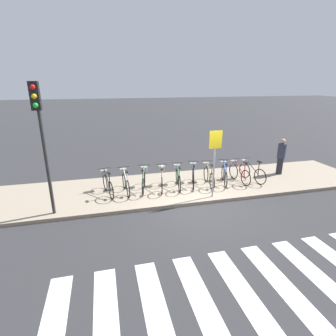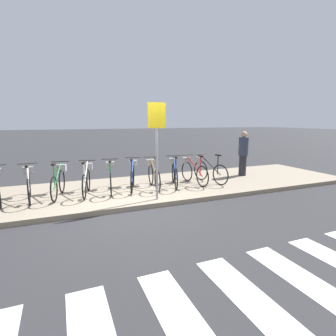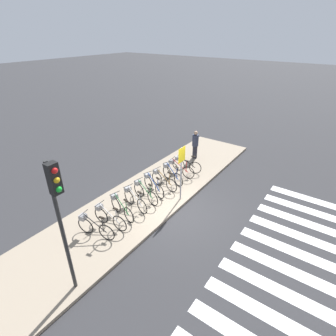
{
  "view_description": "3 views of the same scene",
  "coord_description": "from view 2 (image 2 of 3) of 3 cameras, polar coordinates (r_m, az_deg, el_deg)",
  "views": [
    {
      "loc": [
        -2.94,
        -7.64,
        4.05
      ],
      "look_at": [
        -0.72,
        1.26,
        1.0
      ],
      "focal_mm": 28.0,
      "sensor_mm": 36.0,
      "label": 1
    },
    {
      "loc": [
        -1.51,
        -5.68,
        2.08
      ],
      "look_at": [
        1.42,
        1.38,
        0.69
      ],
      "focal_mm": 28.0,
      "sensor_mm": 36.0,
      "label": 2
    },
    {
      "loc": [
        -7.14,
        -4.65,
        6.51
      ],
      "look_at": [
        1.11,
        1.25,
        1.13
      ],
      "focal_mm": 28.0,
      "sensor_mm": 36.0,
      "label": 3
    }
  ],
  "objects": [
    {
      "name": "parked_bicycle_4",
      "position": [
        7.46,
        -12.41,
        -1.84
      ],
      "size": [
        0.46,
        1.51,
        0.94
      ],
      "color": "black",
      "rests_on": "sidewalk"
    },
    {
      "name": "parked_bicycle_8",
      "position": [
        8.26,
        5.38,
        -0.47
      ],
      "size": [
        0.46,
        1.52,
        0.94
      ],
      "color": "black",
      "rests_on": "sidewalk"
    },
    {
      "name": "parked_bicycle_2",
      "position": [
        7.39,
        -22.68,
        -2.52
      ],
      "size": [
        0.5,
        1.49,
        0.94
      ],
      "color": "black",
      "rests_on": "sidewalk"
    },
    {
      "name": "pedestrian",
      "position": [
        9.74,
        16.05,
        3.23
      ],
      "size": [
        0.34,
        0.34,
        1.58
      ],
      "color": "#23232D",
      "rests_on": "sidewalk"
    },
    {
      "name": "sidewalk",
      "position": [
        7.73,
        -10.48,
        -5.01
      ],
      "size": [
        15.18,
        3.24,
        0.12
      ],
      "color": "gray",
      "rests_on": "ground_plane"
    },
    {
      "name": "parked_bicycle_7",
      "position": [
        7.97,
        1.38,
        -0.82
      ],
      "size": [
        0.61,
        1.46,
        0.94
      ],
      "color": "black",
      "rests_on": "sidewalk"
    },
    {
      "name": "parked_bicycle_1",
      "position": [
        7.38,
        -28.05,
        -2.96
      ],
      "size": [
        0.46,
        1.52,
        0.94
      ],
      "color": "black",
      "rests_on": "sidewalk"
    },
    {
      "name": "parked_bicycle_6",
      "position": [
        7.73,
        -3.24,
        -1.18
      ],
      "size": [
        0.46,
        1.51,
        0.94
      ],
      "color": "black",
      "rests_on": "sidewalk"
    },
    {
      "name": "parked_bicycle_3",
      "position": [
        7.37,
        -17.31,
        -2.22
      ],
      "size": [
        0.5,
        1.49,
        0.94
      ],
      "color": "black",
      "rests_on": "sidewalk"
    },
    {
      "name": "parked_bicycle_5",
      "position": [
        7.65,
        -7.72,
        -1.38
      ],
      "size": [
        0.61,
        1.46,
        0.94
      ],
      "color": "black",
      "rests_on": "sidewalk"
    },
    {
      "name": "sign_post",
      "position": [
        6.37,
        -2.46,
        7.22
      ],
      "size": [
        0.44,
        0.07,
        2.38
      ],
      "color": "#99999E",
      "rests_on": "sidewalk"
    },
    {
      "name": "parked_bicycle_9",
      "position": [
        8.5,
        8.72,
        -0.23
      ],
      "size": [
        0.52,
        1.49,
        0.94
      ],
      "color": "black",
      "rests_on": "sidewalk"
    },
    {
      "name": "ground_plane",
      "position": [
        6.24,
        -7.27,
        -9.25
      ],
      "size": [
        120.0,
        120.0,
        0.0
      ],
      "primitive_type": "plane",
      "color": "#2D2D30"
    }
  ]
}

